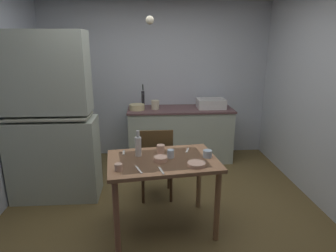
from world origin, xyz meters
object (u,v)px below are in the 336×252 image
Objects in this scene: mixing_bowl_counter at (137,107)px; dining_table at (163,169)px; chair_far_side at (156,163)px; teacup_mint at (171,154)px; sink_basin at (211,103)px; hand_pump at (143,98)px; glass_bottle at (138,146)px; hutch_cabinet at (51,124)px; serving_bowl_wide at (196,164)px.

mixing_bowl_counter reaches higher than dining_table.
chair_far_side reaches higher than teacup_mint.
sink_basin is 1.64m from chair_far_side.
hand_pump is 0.18m from mixing_bowl_counter.
sink_basin reaches higher than teacup_mint.
glass_bottle is (-0.24, 0.11, 0.22)m from dining_table.
glass_bottle reaches higher than teacup_mint.
sink_basin is 2.08m from dining_table.
hutch_cabinet reaches higher than chair_far_side.
hutch_cabinet is at bearing 173.16° from chair_far_side.
serving_bowl_wide is at bearing -65.14° from chair_far_side.
mixing_bowl_counter is at bearing 102.29° from chair_far_side.
glass_bottle reaches higher than sink_basin.
glass_bottle is at bearing -87.54° from mixing_bowl_counter.
hand_pump is 4.58× the size of teacup_mint.
glass_bottle reaches higher than chair_far_side.
dining_table is (0.32, -1.82, -0.25)m from mixing_bowl_counter.
hand_pump is at bearing 177.64° from sink_basin.
chair_far_side is at bearing -77.71° from mixing_bowl_counter.
glass_bottle is (1.05, -0.63, -0.07)m from hutch_cabinet.
hand_pump is at bearing 99.12° from teacup_mint.
dining_table is at bearing -85.32° from chair_far_side.
chair_far_side is 10.88× the size of teacup_mint.
dining_table is at bearing -156.85° from teacup_mint.
serving_bowl_wide is (0.53, -2.09, -0.25)m from hand_pump.
sink_basin reaches higher than chair_far_side.
teacup_mint is 0.32× the size of glass_bottle.
hutch_cabinet is 5.19× the size of hand_pump.
sink_basin is 2.13m from serving_bowl_wide.
chair_far_side is at bearing -82.65° from hand_pump.
hand_pump is 1.63× the size of mixing_bowl_counter.
hand_pump is (-1.09, 0.05, 0.09)m from sink_basin.
hutch_cabinet is 4.60× the size of sink_basin.
mixing_bowl_counter is 1.83m from teacup_mint.
glass_bottle is at bearing 156.21° from dining_table.
mixing_bowl_counter is (0.98, 1.08, -0.04)m from hutch_cabinet.
mixing_bowl_counter reaches higher than chair_far_side.
dining_table is 0.62m from chair_far_side.
serving_bowl_wide is at bearing -29.80° from hutch_cabinet.
dining_table is 13.62× the size of teacup_mint.
sink_basin is 0.47× the size of chair_far_side.
chair_far_side is at bearing 103.27° from teacup_mint.
hutch_cabinet is 1.34m from chair_far_side.
hand_pump is 0.34× the size of dining_table.
sink_basin reaches higher than mixing_bowl_counter.
teacup_mint is (-0.23, 0.21, 0.03)m from serving_bowl_wide.
teacup_mint is at bearing -76.73° from chair_far_side.
chair_far_side is 0.66m from teacup_mint.
dining_table is 0.34m from glass_bottle.
sink_basin is at bearing 54.11° from chair_far_side.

